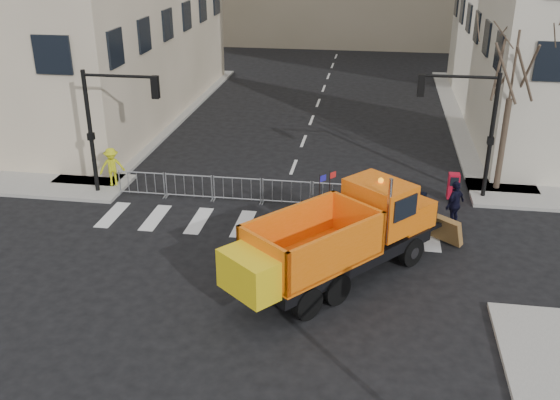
% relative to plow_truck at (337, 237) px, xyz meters
% --- Properties ---
extents(ground, '(120.00, 120.00, 0.00)m').
position_rel_plow_truck_xyz_m(ground, '(-2.77, -1.87, -1.58)').
color(ground, black).
rests_on(ground, ground).
extents(sidewalk_back, '(64.00, 5.00, 0.15)m').
position_rel_plow_truck_xyz_m(sidewalk_back, '(-2.77, 6.63, -1.50)').
color(sidewalk_back, gray).
rests_on(sidewalk_back, ground).
extents(traffic_light_left, '(0.18, 0.18, 5.40)m').
position_rel_plow_truck_xyz_m(traffic_light_left, '(-10.77, 5.63, 1.12)').
color(traffic_light_left, black).
rests_on(traffic_light_left, ground).
extents(traffic_light_right, '(0.18, 0.18, 5.40)m').
position_rel_plow_truck_xyz_m(traffic_light_right, '(5.73, 7.63, 1.12)').
color(traffic_light_right, black).
rests_on(traffic_light_right, ground).
extents(crowd_barriers, '(12.60, 0.60, 1.10)m').
position_rel_plow_truck_xyz_m(crowd_barriers, '(-3.52, 5.73, -1.03)').
color(crowd_barriers, '#9EA0A5').
rests_on(crowd_barriers, ground).
extents(street_tree, '(3.00, 3.00, 7.50)m').
position_rel_plow_truck_xyz_m(street_tree, '(6.43, 8.63, 2.17)').
color(street_tree, '#382B21').
rests_on(street_tree, ground).
extents(plow_truck, '(7.75, 8.54, 3.55)m').
position_rel_plow_truck_xyz_m(plow_truck, '(0.00, 0.00, 0.00)').
color(plow_truck, black).
rests_on(plow_truck, ground).
extents(cop_a, '(0.73, 0.63, 1.70)m').
position_rel_plow_truck_xyz_m(cop_a, '(2.30, 2.71, -0.73)').
color(cop_a, black).
rests_on(cop_a, ground).
extents(cop_b, '(0.89, 0.72, 1.73)m').
position_rel_plow_truck_xyz_m(cop_b, '(2.83, 3.85, -0.71)').
color(cop_b, black).
rests_on(cop_b, ground).
extents(cop_c, '(1.05, 1.16, 1.89)m').
position_rel_plow_truck_xyz_m(cop_c, '(4.18, 4.65, -0.63)').
color(cop_c, black).
rests_on(cop_c, ground).
extents(worker, '(1.27, 1.03, 1.71)m').
position_rel_plow_truck_xyz_m(worker, '(-10.31, 6.30, -0.57)').
color(worker, gold).
rests_on(worker, sidewalk_back).
extents(newspaper_box, '(0.46, 0.41, 1.10)m').
position_rel_plow_truck_xyz_m(newspaper_box, '(4.39, 7.13, -0.88)').
color(newspaper_box, '#B30D23').
rests_on(newspaper_box, sidewalk_back).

